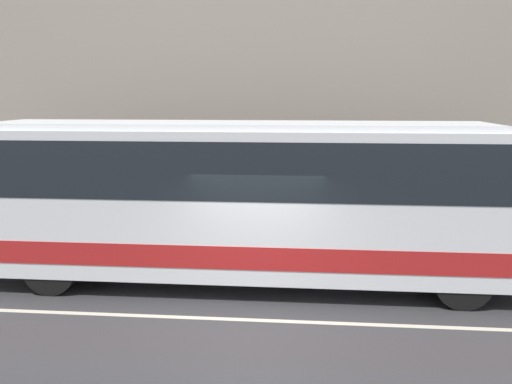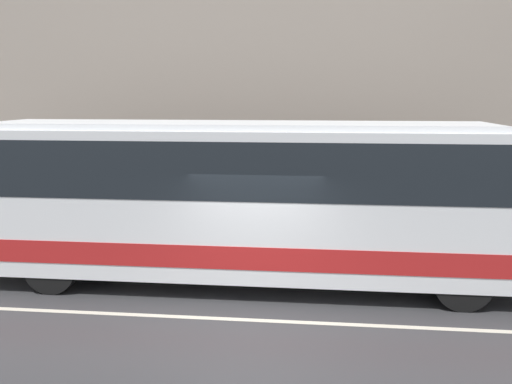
{
  "view_description": "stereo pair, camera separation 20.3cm",
  "coord_description": "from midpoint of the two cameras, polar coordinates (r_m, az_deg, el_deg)",
  "views": [
    {
      "loc": [
        1.02,
        -9.55,
        3.94
      ],
      "look_at": [
        -0.14,
        2.07,
        1.96
      ],
      "focal_mm": 40.0,
      "sensor_mm": 36.0,
      "label": 1
    },
    {
      "loc": [
        1.22,
        -9.53,
        3.94
      ],
      "look_at": [
        -0.14,
        2.07,
        1.96
      ],
      "focal_mm": 40.0,
      "sensor_mm": 36.0,
      "label": 2
    }
  ],
  "objects": [
    {
      "name": "lane_stripe",
      "position": [
        10.38,
        -0.93,
        -12.68
      ],
      "size": [
        54.0,
        0.14,
        0.01
      ],
      "color": "beige",
      "rests_on": "ground_plane"
    },
    {
      "name": "ground_plane",
      "position": [
        10.38,
        -0.93,
        -12.7
      ],
      "size": [
        60.0,
        60.0,
        0.0
      ],
      "primitive_type": "plane",
      "color": "#38383A"
    },
    {
      "name": "building_facade",
      "position": [
        16.26,
        1.79,
        15.64
      ],
      "size": [
        60.0,
        0.35,
        11.7
      ],
      "color": "gray",
      "rests_on": "ground_plane"
    },
    {
      "name": "transit_bus",
      "position": [
        11.9,
        -2.44,
        -0.19
      ],
      "size": [
        12.02,
        2.59,
        3.4
      ],
      "color": "white",
      "rests_on": "ground_plane"
    },
    {
      "name": "sidewalk",
      "position": [
        15.3,
        1.33,
        -5.01
      ],
      "size": [
        60.0,
        2.45,
        0.16
      ],
      "color": "#A09E99",
      "rests_on": "ground_plane"
    }
  ]
}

